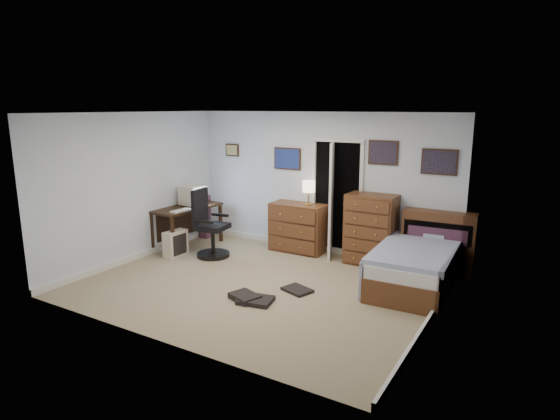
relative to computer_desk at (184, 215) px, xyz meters
The scene contains 15 objects.
floor 2.55m from the computer_desk, 22.29° to the right, with size 5.00×4.00×0.02m, color tan.
computer_desk is the anchor object (origin of this frame).
crt_monitor 0.41m from the computer_desk, 51.66° to the left, with size 0.42×0.39×0.37m.
keyboard 0.49m from the computer_desk, 52.52° to the right, with size 0.15×0.41×0.02m, color beige.
pc_tower 0.73m from the computer_desk, 62.10° to the right, with size 0.23×0.44×0.46m.
office_chair 0.84m from the computer_desk, 16.30° to the right, with size 0.64×0.64×1.19m.
media_stack 0.67m from the computer_desk, 92.45° to the left, with size 0.17×0.17×0.87m, color maroon.
low_dresser 2.16m from the computer_desk, 22.76° to the left, with size 0.99×0.50×0.88m, color brown.
table_lamp 2.42m from the computer_desk, 20.87° to the left, with size 0.23×0.23×0.43m.
doorway 2.98m from the computer_desk, 26.77° to the left, with size 0.96×1.12×2.05m.
tall_dresser 3.47m from the computer_desk, 13.52° to the left, with size 0.80×0.47×1.18m, color brown.
headboard_bookcase 4.52m from the computer_desk, 11.74° to the left, with size 1.12×0.35×1.00m.
bed 4.29m from the computer_desk, ahead, with size 1.15×2.04×0.66m.
wall_posters 3.25m from the computer_desk, 19.94° to the left, with size 4.38×0.04×0.60m.
floor_clutter 2.99m from the computer_desk, 27.92° to the right, with size 0.95×1.05×0.08m.
Camera 1 is at (3.60, -5.46, 2.59)m, focal length 30.00 mm.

